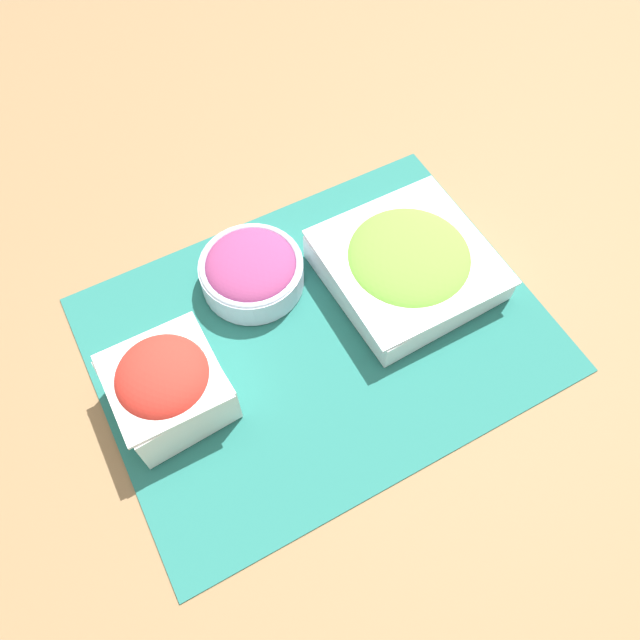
{
  "coord_description": "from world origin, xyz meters",
  "views": [
    {
      "loc": [
        0.17,
        0.31,
        0.64
      ],
      "look_at": [
        0.0,
        0.0,
        0.03
      ],
      "focal_mm": 35.0,
      "sensor_mm": 36.0,
      "label": 1
    }
  ],
  "objects": [
    {
      "name": "placemat",
      "position": [
        0.0,
        0.0,
        0.0
      ],
      "size": [
        0.51,
        0.39,
        0.0
      ],
      "color": "#236B60",
      "rests_on": "ground_plane"
    },
    {
      "name": "tomato_bowl",
      "position": [
        0.18,
        -0.0,
        0.05
      ],
      "size": [
        0.12,
        0.12,
        0.09
      ],
      "color": "white",
      "rests_on": "placemat"
    },
    {
      "name": "lettuce_bowl",
      "position": [
        -0.13,
        -0.02,
        0.03
      ],
      "size": [
        0.19,
        0.19,
        0.06
      ],
      "color": "white",
      "rests_on": "placemat"
    },
    {
      "name": "ground_plane",
      "position": [
        0.0,
        0.0,
        0.0
      ],
      "size": [
        3.0,
        3.0,
        0.0
      ],
      "primitive_type": "plane",
      "color": "olive"
    },
    {
      "name": "onion_bowl",
      "position": [
        0.04,
        -0.1,
        0.03
      ],
      "size": [
        0.12,
        0.12,
        0.05
      ],
      "color": "silver",
      "rests_on": "placemat"
    }
  ]
}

